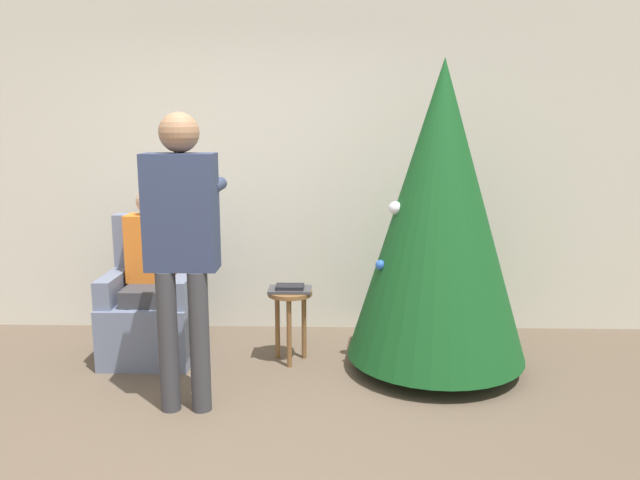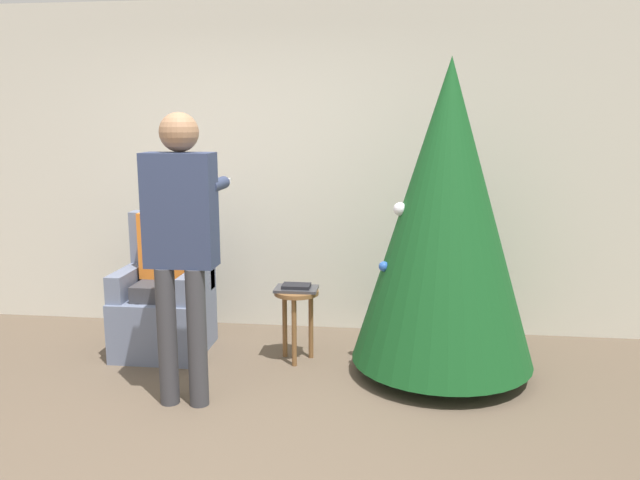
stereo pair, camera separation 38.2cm
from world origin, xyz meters
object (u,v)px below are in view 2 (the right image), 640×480
person_seated (162,262)px  side_stool (296,306)px  christmas_tree (446,214)px  person_standing (181,231)px  armchair (166,304)px

person_seated → side_stool: bearing=-4.0°
christmas_tree → person_standing: (-1.62, -0.64, -0.04)m
person_standing → armchair: bearing=117.8°
person_standing → side_stool: (0.58, 0.75, -0.67)m
person_seated → person_standing: (0.45, -0.82, 0.39)m
side_stool → armchair: bearing=174.3°
christmas_tree → side_stool: (-1.04, 0.11, -0.71)m
christmas_tree → person_seated: bearing=175.0°
christmas_tree → armchair: 2.22m
person_seated → person_standing: size_ratio=0.70×
person_seated → person_standing: 1.01m
person_standing → side_stool: bearing=52.0°
side_stool → person_seated: bearing=176.0°
christmas_tree → person_seated: size_ratio=1.70×
christmas_tree → person_standing: size_ratio=1.20×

